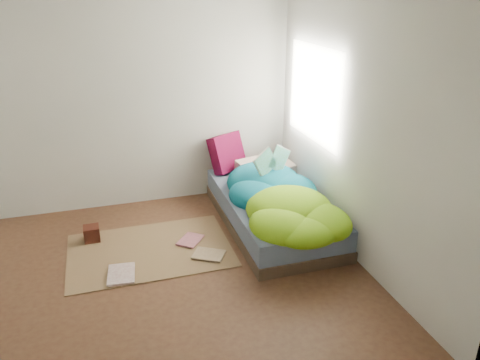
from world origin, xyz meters
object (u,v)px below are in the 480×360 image
pillow_magenta (227,153)px  floor_book_a (108,276)px  open_book (273,152)px  wooden_box (92,233)px  bed (272,211)px  floor_book_b (182,239)px

pillow_magenta → floor_book_a: pillow_magenta is taller
pillow_magenta → floor_book_a: (-1.55, -1.44, -0.54)m
pillow_magenta → open_book: 0.88m
pillow_magenta → wooden_box: pillow_magenta is taller
bed → wooden_box: size_ratio=12.76×
pillow_magenta → open_book: (0.30, -0.79, 0.24)m
bed → floor_book_b: bed is taller
wooden_box → pillow_magenta: bearing=23.0°
wooden_box → floor_book_b: 0.93m
wooden_box → floor_book_a: (0.12, -0.73, -0.07)m
open_book → pillow_magenta: bearing=89.3°
bed → open_book: open_book is taller
wooden_box → floor_book_a: 0.75m
pillow_magenta → open_book: open_book is taller
pillow_magenta → wooden_box: bearing=171.4°
wooden_box → floor_book_b: wooden_box is taller
wooden_box → floor_book_a: wooden_box is taller
open_book → floor_book_a: bearing=178.3°
pillow_magenta → floor_book_b: size_ratio=1.65×
floor_book_b → wooden_box: bearing=-157.7°
pillow_magenta → floor_book_b: (-0.78, -0.98, -0.54)m
floor_book_a → floor_book_b: 0.90m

